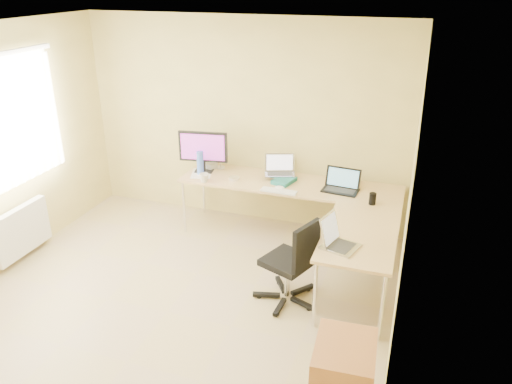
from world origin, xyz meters
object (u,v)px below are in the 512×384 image
(monitor, at_px, (203,152))
(office_chair, at_px, (288,256))
(laptop_black, at_px, (341,181))
(laptop_return, at_px, (341,236))
(desk_main, at_px, (289,210))
(laptop_center, at_px, (280,165))
(desk_return, at_px, (357,265))
(keyboard, at_px, (279,191))
(mug, at_px, (204,178))
(desk_fan, at_px, (220,157))
(water_bottle, at_px, (200,163))

(monitor, xyz_separation_m, office_chair, (1.45, -1.29, -0.49))
(laptop_black, distance_m, laptop_return, 1.30)
(desk_main, relative_size, laptop_center, 7.28)
(laptop_center, relative_size, office_chair, 0.39)
(desk_return, height_order, keyboard, keyboard)
(desk_return, distance_m, mug, 2.12)
(laptop_black, bearing_deg, mug, -165.29)
(desk_return, xyz_separation_m, monitor, (-2.10, 1.02, 0.63))
(keyboard, xyz_separation_m, laptop_return, (0.89, -1.04, 0.11))
(monitor, distance_m, office_chair, 2.00)
(mug, bearing_deg, keyboard, 0.00)
(laptop_center, distance_m, desk_fan, 0.82)
(desk_fan, xyz_separation_m, laptop_return, (1.81, -1.53, -0.03))
(monitor, distance_m, mug, 0.41)
(desk_main, distance_m, monitor, 1.29)
(desk_return, relative_size, office_chair, 1.40)
(monitor, xyz_separation_m, laptop_black, (1.74, -0.07, -0.14))
(laptop_black, xyz_separation_m, office_chair, (-0.29, -1.22, -0.36))
(laptop_center, bearing_deg, laptop_return, -75.00)
(office_chair, bearing_deg, keyboard, 133.06)
(laptop_center, relative_size, laptop_return, 1.01)
(laptop_center, xyz_separation_m, desk_fan, (-0.81, 0.09, -0.01))
(office_chair, bearing_deg, desk_return, 44.38)
(mug, bearing_deg, desk_fan, 88.72)
(monitor, bearing_deg, water_bottle, -98.74)
(desk_return, bearing_deg, mug, 160.26)
(laptop_center, height_order, office_chair, laptop_center)
(laptop_return, relative_size, office_chair, 0.39)
(laptop_center, distance_m, water_bottle, 0.99)
(keyboard, height_order, laptop_return, laptop_return)
(desk_main, relative_size, office_chair, 2.86)
(keyboard, distance_m, office_chair, 1.07)
(laptop_return, bearing_deg, laptop_black, 26.42)
(monitor, bearing_deg, desk_return, -34.63)
(desk_return, height_order, office_chair, office_chair)
(desk_return, height_order, monitor, monitor)
(monitor, xyz_separation_m, mug, (0.14, -0.32, -0.21))
(office_chair, bearing_deg, monitor, 160.28)
(water_bottle, distance_m, laptop_return, 2.32)
(keyboard, distance_m, water_bottle, 1.10)
(laptop_center, height_order, desk_fan, desk_fan)
(desk_main, height_order, office_chair, office_chair)
(keyboard, bearing_deg, monitor, 165.34)
(monitor, bearing_deg, mug, -74.46)
(desk_main, relative_size, desk_return, 2.04)
(laptop_black, relative_size, office_chair, 0.44)
(laptop_black, bearing_deg, laptop_return, -74.40)
(keyboard, relative_size, laptop_return, 1.15)
(desk_main, distance_m, desk_return, 1.40)
(desk_fan, height_order, office_chair, desk_fan)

